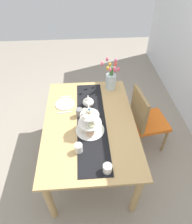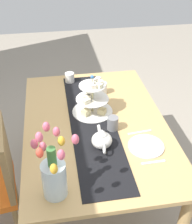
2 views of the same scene
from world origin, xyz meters
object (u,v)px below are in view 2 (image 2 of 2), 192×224
at_px(dining_table, 95,134).
at_px(tulip_vase, 54,173).
at_px(dinner_plate_left, 146,146).
at_px(tiered_cake_stand, 92,100).
at_px(mug_grey, 113,123).
at_px(teapot, 102,140).
at_px(fork_left, 153,162).
at_px(mug_white_text, 102,88).
at_px(knife_left, 140,132).
at_px(cream_jug, 70,78).

xyz_separation_m(dining_table, tulip_vase, (-0.59, 0.31, 0.25)).
bearing_deg(dinner_plate_left, tiered_cake_stand, 32.54).
bearing_deg(mug_grey, teapot, 147.66).
bearing_deg(teapot, fork_left, -124.14).
bearing_deg(mug_white_text, dinner_plate_left, -167.05).
bearing_deg(tulip_vase, mug_white_text, -23.63).
bearing_deg(knife_left, cream_jug, 27.46).
xyz_separation_m(knife_left, mug_grey, (0.07, 0.17, 0.05)).
xyz_separation_m(tulip_vase, dinner_plate_left, (0.28, -0.59, -0.15)).
height_order(tulip_vase, cream_jug, tulip_vase).
relative_size(dining_table, mug_grey, 15.78).
relative_size(dining_table, knife_left, 8.82).
distance_m(fork_left, knife_left, 0.29).
xyz_separation_m(cream_jug, dinner_plate_left, (-0.92, -0.41, -0.04)).
distance_m(dinner_plate_left, mug_grey, 0.28).
xyz_separation_m(teapot, knife_left, (0.10, -0.28, -0.06)).
bearing_deg(mug_white_text, knife_left, -163.80).
relative_size(dining_table, fork_left, 10.00).
xyz_separation_m(tiered_cake_stand, tulip_vase, (-0.72, 0.31, 0.05)).
bearing_deg(tulip_vase, fork_left, -77.05).
distance_m(dinner_plate_left, knife_left, 0.15).
xyz_separation_m(cream_jug, knife_left, (-0.78, -0.41, -0.04)).
xyz_separation_m(dining_table, cream_jug, (0.62, 0.13, 0.14)).
bearing_deg(dinner_plate_left, teapot, 80.91).
relative_size(knife_left, mug_grey, 1.79).
bearing_deg(cream_jug, knife_left, -152.54).
distance_m(tiered_cake_stand, knife_left, 0.42).
bearing_deg(tiered_cake_stand, dining_table, -179.93).
relative_size(teapot, mug_white_text, 2.51).
xyz_separation_m(tiered_cake_stand, teapot, (-0.39, -0.00, -0.04)).
height_order(tiered_cake_stand, mug_white_text, tiered_cake_stand).
xyz_separation_m(teapot, mug_grey, (0.17, -0.11, -0.01)).
distance_m(dining_table, mug_white_text, 0.43).
height_order(dinner_plate_left, knife_left, dinner_plate_left).
xyz_separation_m(tiered_cake_stand, cream_jug, (0.49, 0.13, -0.06)).
relative_size(tulip_vase, fork_left, 2.86).
bearing_deg(dining_table, teapot, 180.00).
bearing_deg(cream_jug, dining_table, -168.56).
distance_m(dining_table, knife_left, 0.34).
bearing_deg(tiered_cake_stand, tulip_vase, 156.89).
bearing_deg(tulip_vase, tiered_cake_stand, -23.11).
bearing_deg(knife_left, teapot, 109.71).
xyz_separation_m(fork_left, mug_grey, (0.36, 0.17, 0.05)).
distance_m(dining_table, cream_jug, 0.65).
xyz_separation_m(teapot, tulip_vase, (-0.32, 0.31, 0.09)).
xyz_separation_m(tulip_vase, mug_white_text, (0.98, -0.43, -0.10)).
relative_size(cream_jug, fork_left, 0.57).
xyz_separation_m(tulip_vase, mug_grey, (0.49, -0.41, -0.10)).
relative_size(mug_grey, mug_white_text, 1.00).
bearing_deg(mug_white_text, mug_grey, 178.31).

